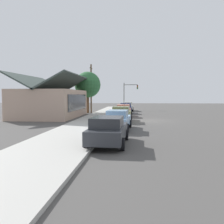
# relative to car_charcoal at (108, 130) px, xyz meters

# --- Properties ---
(ground_plane) EXTENTS (120.00, 120.00, 0.00)m
(ground_plane) POSITION_rel_car_charcoal_xyz_m (13.48, -2.86, -0.82)
(ground_plane) COLOR #4C4947
(sidewalk_curb) EXTENTS (60.00, 4.20, 0.16)m
(sidewalk_curb) POSITION_rel_car_charcoal_xyz_m (13.48, 2.74, -0.74)
(sidewalk_curb) COLOR #B2AFA8
(sidewalk_curb) RESTS_ON ground
(car_charcoal) EXTENTS (4.84, 2.14, 1.59)m
(car_charcoal) POSITION_rel_car_charcoal_xyz_m (0.00, 0.00, 0.00)
(car_charcoal) COLOR #2D3035
(car_charcoal) RESTS_ON ground
(car_skyblue) EXTENTS (4.68, 2.11, 1.59)m
(car_skyblue) POSITION_rel_car_charcoal_xyz_m (6.09, -0.12, -0.00)
(car_skyblue) COLOR #8CB7E0
(car_skyblue) RESTS_ON ground
(car_olive) EXTENTS (4.92, 2.13, 1.59)m
(car_olive) POSITION_rel_car_charcoal_xyz_m (12.43, -0.03, 0.00)
(car_olive) COLOR olive
(car_olive) RESTS_ON ground
(car_coral) EXTENTS (4.40, 1.99, 1.59)m
(car_coral) POSITION_rel_car_charcoal_xyz_m (18.36, 0.02, -0.00)
(car_coral) COLOR #EA8C75
(car_coral) RESTS_ON ground
(car_navy) EXTENTS (4.59, 1.99, 1.59)m
(car_navy) POSITION_rel_car_charcoal_xyz_m (24.09, -0.03, -0.00)
(car_navy) COLOR navy
(car_navy) RESTS_ON ground
(car_ivory) EXTENTS (4.77, 2.10, 1.59)m
(car_ivory) POSITION_rel_car_charcoal_xyz_m (30.29, -0.12, -0.00)
(car_ivory) COLOR silver
(car_ivory) RESTS_ON ground
(storefront_building) EXTENTS (12.10, 7.05, 5.36)m
(storefront_building) POSITION_rel_car_charcoal_xyz_m (17.05, 9.12, 1.05)
(storefront_building) COLOR tan
(storefront_building) RESTS_ON ground
(shade_tree) EXTENTS (4.01, 4.01, 6.41)m
(shade_tree) POSITION_rel_car_charcoal_xyz_m (24.38, 5.89, 3.56)
(shade_tree) COLOR brown
(shade_tree) RESTS_ON ground
(traffic_light_main) EXTENTS (0.37, 2.79, 5.20)m
(traffic_light_main) POSITION_rel_car_charcoal_xyz_m (34.66, -0.32, 2.67)
(traffic_light_main) COLOR #383833
(traffic_light_main) RESTS_ON ground
(utility_pole_wooden) EXTENTS (1.80, 0.24, 7.50)m
(utility_pole_wooden) POSITION_rel_car_charcoal_xyz_m (24.31, 5.34, 3.11)
(utility_pole_wooden) COLOR brown
(utility_pole_wooden) RESTS_ON ground
(fire_hydrant_red) EXTENTS (0.22, 0.22, 0.71)m
(fire_hydrant_red) POSITION_rel_car_charcoal_xyz_m (8.78, 1.34, -0.32)
(fire_hydrant_red) COLOR red
(fire_hydrant_red) RESTS_ON sidewalk_curb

